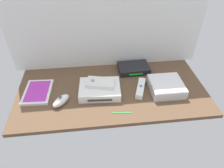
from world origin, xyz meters
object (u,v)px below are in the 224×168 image
object	(u,v)px
mini_computer	(166,86)
game_case	(38,92)
remote_wand	(141,88)
stylus_pen	(122,113)
remote_classic_pad	(100,83)
network_router	(134,68)
game_console	(100,89)
remote_nunchuk	(61,101)

from	to	relation	value
mini_computer	game_case	xyz separation A→B (cm)	(-67.37, 5.36, -1.88)
remote_wand	stylus_pen	distance (cm)	19.39
remote_classic_pad	stylus_pen	xyz separation A→B (cm)	(8.74, -17.11, -5.06)
mini_computer	remote_wand	world-z (taller)	mini_computer
remote_wand	remote_classic_pad	size ratio (longest dim) A/B	0.95
network_router	stylus_pen	bearing A→B (deg)	-112.07
game_console	network_router	world-z (taller)	game_console
game_case	remote_nunchuk	bearing A→B (deg)	-33.55
remote_classic_pad	network_router	bearing A→B (deg)	51.77
mini_computer	stylus_pen	size ratio (longest dim) A/B	1.89
game_console	remote_classic_pad	distance (cm)	3.52
game_console	mini_computer	xyz separation A→B (cm)	(34.97, -1.95, 0.44)
stylus_pen	remote_nunchuk	bearing A→B (deg)	161.54
game_case	remote_nunchuk	xyz separation A→B (cm)	(12.88, -9.55, 1.28)
network_router	stylus_pen	world-z (taller)	network_router
remote_wand	game_console	bearing A→B (deg)	-162.55
mini_computer	remote_classic_pad	size ratio (longest dim) A/B	1.07
game_console	remote_nunchuk	distance (cm)	20.45
mini_computer	stylus_pen	xyz separation A→B (cm)	(-25.68, -13.81, -2.29)
mini_computer	game_case	world-z (taller)	mini_computer
mini_computer	network_router	size ratio (longest dim) A/B	0.92
remote_nunchuk	stylus_pen	bearing A→B (deg)	23.00
game_console	remote_wand	bearing A→B (deg)	1.55
game_case	remote_wand	distance (cm)	54.13
game_case	mini_computer	bearing A→B (deg)	-1.55
remote_classic_pad	mini_computer	bearing A→B (deg)	8.17
game_case	remote_classic_pad	size ratio (longest dim) A/B	1.24
network_router	remote_nunchuk	distance (cm)	47.37
remote_wand	remote_classic_pad	world-z (taller)	remote_classic_pad
network_router	remote_wand	bearing A→B (deg)	-91.69
game_case	remote_wand	xyz separation A→B (cm)	(53.96, -4.20, 0.75)
game_console	mini_computer	world-z (taller)	mini_computer
game_case	network_router	bearing A→B (deg)	17.90
game_case	stylus_pen	distance (cm)	45.89
mini_computer	remote_classic_pad	bearing A→B (deg)	174.52
game_case	remote_classic_pad	xyz separation A→B (cm)	(32.95, -2.06, 4.65)
mini_computer	game_console	bearing A→B (deg)	176.80
stylus_pen	game_console	bearing A→B (deg)	120.53
game_console	network_router	xyz separation A→B (cm)	(21.41, 17.72, -0.50)
mini_computer	stylus_pen	world-z (taller)	mini_computer
game_console	network_router	distance (cm)	27.80
game_console	remote_classic_pad	size ratio (longest dim) A/B	1.38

